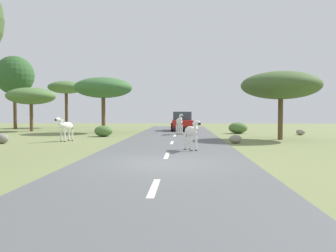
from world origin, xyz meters
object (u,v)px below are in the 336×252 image
at_px(zebra_2, 179,122).
at_px(tree_6, 31,96).
at_px(bush_2, 238,128).
at_px(tree_0, 103,88).
at_px(bush_0, 103,131).
at_px(tree_3, 281,86).
at_px(rock_2, 236,139).
at_px(car_0, 182,122).
at_px(rock_3, 301,132).
at_px(zebra_1, 66,126).
at_px(zebra_0, 191,132).
at_px(tree_2, 66,88).
at_px(rock_0, 2,139).
at_px(tree_1, 14,76).

relative_size(zebra_2, tree_6, 0.38).
bearing_deg(bush_2, tree_6, 171.32).
height_order(tree_0, bush_0, tree_0).
height_order(tree_3, rock_2, tree_3).
relative_size(car_0, rock_3, 6.44).
xyz_separation_m(zebra_2, tree_6, (-13.62, 5.06, 2.19)).
xyz_separation_m(zebra_1, rock_3, (15.91, 6.72, -0.66)).
height_order(zebra_0, zebra_1, zebra_1).
relative_size(zebra_2, bush_0, 1.30).
height_order(tree_2, bush_2, tree_2).
relative_size(rock_0, rock_2, 1.05).
height_order(zebra_2, tree_3, tree_3).
distance_m(tree_2, tree_3, 26.37).
relative_size(zebra_0, zebra_1, 0.92).
relative_size(zebra_0, tree_2, 0.26).
distance_m(zebra_0, tree_6, 22.05).
bearing_deg(car_0, zebra_2, 85.97).
relative_size(rock_0, rock_3, 1.09).
distance_m(tree_0, bush_2, 11.73).
height_order(tree_6, rock_3, tree_6).
relative_size(tree_3, bush_0, 3.82).
distance_m(tree_1, rock_0, 19.32).
relative_size(tree_6, bush_2, 2.88).
height_order(car_0, tree_6, tree_6).
distance_m(zebra_0, zebra_2, 11.58).
bearing_deg(tree_6, zebra_1, -58.52).
distance_m(bush_0, rock_3, 14.82).
relative_size(zebra_1, tree_1, 0.20).
xyz_separation_m(bush_0, rock_0, (-4.29, -6.14, -0.12)).
relative_size(tree_3, rock_2, 7.00).
height_order(zebra_0, tree_0, tree_0).
height_order(tree_6, bush_2, tree_6).
bearing_deg(bush_0, rock_2, -31.44).
xyz_separation_m(tree_1, bush_2, (21.80, -6.82, -5.05)).
height_order(rock_0, rock_3, rock_0).
height_order(bush_0, rock_0, bush_0).
bearing_deg(tree_6, car_0, 3.47).
bearing_deg(zebra_2, rock_3, 171.00).
height_order(zebra_2, tree_1, tree_1).
xyz_separation_m(zebra_0, rock_0, (-10.37, 3.55, -0.60)).
relative_size(zebra_0, bush_0, 1.06).
bearing_deg(zebra_1, car_0, -96.70).
relative_size(zebra_0, tree_3, 0.28).
distance_m(zebra_0, tree_0, 16.41).
bearing_deg(bush_0, tree_1, 136.75).
relative_size(tree_2, bush_2, 3.47).
distance_m(zebra_1, rock_2, 9.98).
xyz_separation_m(tree_3, tree_6, (-20.06, 9.36, -0.21)).
distance_m(zebra_1, tree_3, 13.52).
bearing_deg(car_0, bush_2, 139.12).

